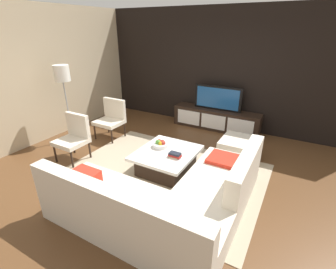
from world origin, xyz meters
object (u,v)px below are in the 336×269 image
accent_chair_far (112,116)px  book_stack (175,155)px  coffee_table (167,161)px  floor_lamp (63,78)px  ottoman (240,149)px  fruit_bowl (161,144)px  sectional_couch (168,200)px  media_console (216,119)px  television (218,98)px  accent_chair_near (74,135)px

accent_chair_far → book_stack: bearing=-19.8°
coffee_table → floor_lamp: (-2.47, 0.07, 1.18)m
ottoman → fruit_bowl: bearing=-141.3°
sectional_couch → floor_lamp: size_ratio=1.41×
media_console → floor_lamp: bearing=-139.1°
coffee_table → television: bearing=87.5°
fruit_bowl → accent_chair_near: bearing=-160.8°
television → fruit_bowl: television is taller
ottoman → accent_chair_far: size_ratio=0.80×
coffee_table → accent_chair_near: size_ratio=1.24×
fruit_bowl → accent_chair_far: bearing=160.3°
television → book_stack: (0.12, -2.41, -0.36)m
coffee_table → accent_chair_near: bearing=-165.7°
fruit_bowl → accent_chair_far: (-1.64, 0.59, 0.06)m
sectional_couch → book_stack: 0.97m
sectional_couch → accent_chair_far: (-2.42, 1.68, 0.21)m
sectional_couch → accent_chair_near: (-2.34, 0.55, 0.21)m
accent_chair_near → ottoman: accent_chair_near is taller
media_console → sectional_couch: 3.33m
media_console → accent_chair_near: size_ratio=2.43×
accent_chair_near → ottoman: (2.75, 1.49, -0.29)m
coffee_table → fruit_bowl: bearing=150.8°
coffee_table → ottoman: bearing=46.3°
book_stack → accent_chair_near: bearing=-170.4°
coffee_table → ottoman: (1.00, 1.05, -0.00)m
accent_chair_near → floor_lamp: 1.26m
television → ottoman: size_ratio=1.64×
floor_lamp → book_stack: (2.69, -0.18, -0.96)m
accent_chair_near → fruit_bowl: accent_chair_near is taller
accent_chair_far → floor_lamp: bearing=-134.6°
floor_lamp → accent_chair_far: size_ratio=1.90×
coffee_table → media_console: bearing=87.5°
television → ottoman: 1.65m
accent_chair_near → ottoman: bearing=34.7°
accent_chair_near → sectional_couch: bearing=-7.2°
book_stack → ottoman: bearing=56.0°
media_console → fruit_bowl: size_ratio=7.55×
television → accent_chair_far: bearing=-140.1°
sectional_couch → ottoman: sectional_couch is taller
accent_chair_near → floor_lamp: bearing=150.8°
ottoman → coffee_table: bearing=-133.7°
television → accent_chair_near: bearing=-123.9°
media_console → floor_lamp: floor_lamp is taller
media_console → sectional_couch: sectional_couch is taller
coffee_table → accent_chair_far: bearing=159.3°
television → floor_lamp: (-2.57, -2.23, 0.60)m
floor_lamp → sectional_couch: bearing=-19.2°
television → accent_chair_near: (-1.84, -2.74, -0.30)m
accent_chair_near → book_stack: (1.96, 0.33, -0.07)m
ottoman → accent_chair_far: accent_chair_far is taller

